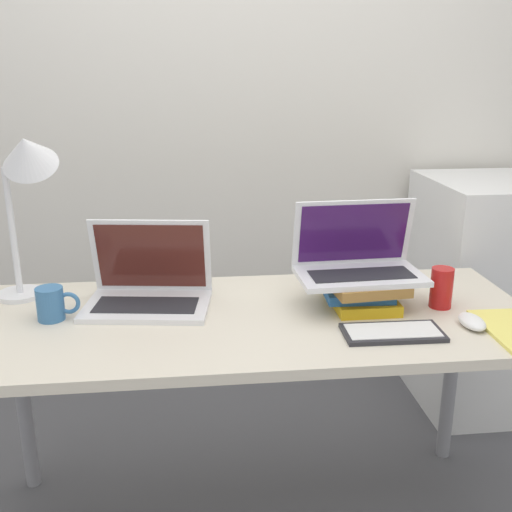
{
  "coord_description": "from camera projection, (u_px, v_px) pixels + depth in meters",
  "views": [
    {
      "loc": [
        -0.17,
        -1.26,
        1.43
      ],
      "look_at": [
        0.01,
        0.34,
        0.92
      ],
      "focal_mm": 42.0,
      "sensor_mm": 36.0,
      "label": 1
    }
  ],
  "objects": [
    {
      "name": "wall_back",
      "position": [
        227.0,
        86.0,
        2.54
      ],
      "size": [
        8.0,
        0.05,
        2.7
      ],
      "color": "silver",
      "rests_on": "ground_plane"
    },
    {
      "name": "desk",
      "position": [
        253.0,
        340.0,
        1.76
      ],
      "size": [
        1.65,
        0.68,
        0.74
      ],
      "color": "beige",
      "rests_on": "ground_plane"
    },
    {
      "name": "laptop_left",
      "position": [
        149.0,
        289.0,
        1.8
      ],
      "size": [
        0.4,
        0.29,
        0.26
      ],
      "color": "silver",
      "rests_on": "desk"
    },
    {
      "name": "book_stack",
      "position": [
        359.0,
        288.0,
        1.81
      ],
      "size": [
        0.24,
        0.3,
        0.09
      ],
      "color": "gold",
      "rests_on": "desk"
    },
    {
      "name": "laptop_on_books",
      "position": [
        358.0,
        261.0,
        1.79
      ],
      "size": [
        0.38,
        0.23,
        0.22
      ],
      "color": "silver",
      "rests_on": "book_stack"
    },
    {
      "name": "wireless_keyboard",
      "position": [
        393.0,
        332.0,
        1.61
      ],
      "size": [
        0.27,
        0.13,
        0.01
      ],
      "color": "#28282D",
      "rests_on": "desk"
    },
    {
      "name": "mouse",
      "position": [
        472.0,
        322.0,
        1.66
      ],
      "size": [
        0.06,
        0.11,
        0.03
      ],
      "color": "white",
      "rests_on": "desk"
    },
    {
      "name": "mug",
      "position": [
        52.0,
        304.0,
        1.7
      ],
      "size": [
        0.12,
        0.08,
        0.1
      ],
      "color": "teal",
      "rests_on": "desk"
    },
    {
      "name": "soda_can",
      "position": [
        441.0,
        288.0,
        1.78
      ],
      "size": [
        0.07,
        0.07,
        0.12
      ],
      "color": "red",
      "rests_on": "desk"
    },
    {
      "name": "desk_lamp",
      "position": [
        26.0,
        171.0,
        1.74
      ],
      "size": [
        0.23,
        0.2,
        0.54
      ],
      "color": "white",
      "rests_on": "desk"
    },
    {
      "name": "mini_fridge",
      "position": [
        485.0,
        294.0,
        2.57
      ],
      "size": [
        0.54,
        0.59,
        0.99
      ],
      "color": "white",
      "rests_on": "ground_plane"
    }
  ]
}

